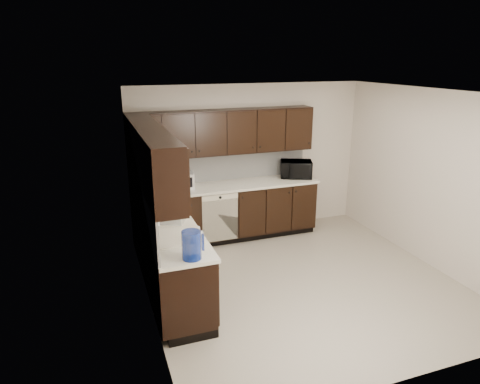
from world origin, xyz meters
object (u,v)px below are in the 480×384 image
microwave (296,169)px  blue_pitcher (191,245)px  sink (175,239)px  toaster_oven (181,181)px  storage_bin (166,215)px

microwave → blue_pitcher: 3.40m
sink → toaster_oven: size_ratio=2.10×
microwave → sink: bearing=-122.3°
storage_bin → blue_pitcher: (0.06, -1.11, 0.06)m
sink → blue_pitcher: 0.72m
microwave → blue_pitcher: bearing=-112.4°
toaster_oven → blue_pitcher: blue_pitcher is taller
toaster_oven → storage_bin: bearing=-105.1°
storage_bin → blue_pitcher: bearing=-86.7°
storage_bin → sink: bearing=-86.5°
toaster_oven → blue_pitcher: 2.49m
microwave → blue_pitcher: size_ratio=1.74×
microwave → blue_pitcher: blue_pitcher is taller
sink → storage_bin: 0.45m
toaster_oven → microwave: bearing=3.3°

